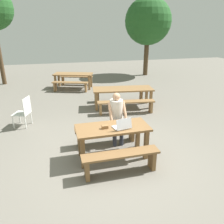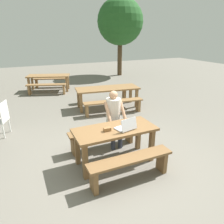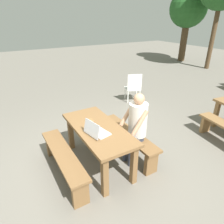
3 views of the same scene
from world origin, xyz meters
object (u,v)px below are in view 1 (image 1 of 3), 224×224
at_px(laptop, 122,126).
at_px(plastic_chair, 24,111).
at_px(small_pouch, 105,127).
at_px(picnic_table_rear, 73,76).
at_px(person_seated, 117,114).
at_px(picnic_table_mid, 123,91).
at_px(tree_right, 148,22).
at_px(picnic_table_front, 113,132).

height_order(laptop, plastic_chair, laptop).
xyz_separation_m(small_pouch, picnic_table_rear, (-0.10, 6.52, -0.18)).
distance_m(laptop, person_seated, 0.74).
distance_m(person_seated, plastic_chair, 2.95).
xyz_separation_m(picnic_table_mid, tree_right, (3.17, 5.38, 2.52)).
relative_size(picnic_table_front, picnic_table_mid, 0.71).
xyz_separation_m(picnic_table_front, small_pouch, (-0.18, -0.04, 0.17)).
xyz_separation_m(picnic_table_front, person_seated, (0.26, 0.61, 0.16)).
bearing_deg(person_seated, laptop, -96.48).
height_order(picnic_table_mid, tree_right, tree_right).
bearing_deg(picnic_table_mid, small_pouch, -105.88).
height_order(small_pouch, tree_right, tree_right).
relative_size(picnic_table_mid, picnic_table_rear, 1.14).
xyz_separation_m(laptop, person_seated, (0.08, 0.73, -0.03)).
bearing_deg(picnic_table_rear, picnic_table_mid, -45.73).
height_order(person_seated, picnic_table_rear, person_seated).
bearing_deg(picnic_table_front, laptop, -33.82).
bearing_deg(laptop, picnic_table_rear, -97.36).
height_order(laptop, picnic_table_rear, laptop).
distance_m(small_pouch, plastic_chair, 3.07).
relative_size(small_pouch, picnic_table_rear, 0.07).
xyz_separation_m(person_seated, plastic_chair, (-2.39, 1.70, -0.32)).
bearing_deg(plastic_chair, small_pouch, 60.37).
distance_m(picnic_table_front, picnic_table_rear, 6.48).
distance_m(picnic_table_front, tree_right, 9.98).
xyz_separation_m(picnic_table_front, laptop, (0.18, -0.12, 0.19)).
relative_size(picnic_table_mid, tree_right, 0.51).
distance_m(picnic_table_mid, tree_right, 6.73).
distance_m(small_pouch, tree_right, 10.06).
height_order(plastic_chair, picnic_table_rear, plastic_chair).
bearing_deg(plastic_chair, picnic_table_rear, 176.90).
xyz_separation_m(laptop, small_pouch, (-0.37, 0.08, -0.02)).
bearing_deg(laptop, plastic_chair, -57.87).
distance_m(picnic_table_mid, picnic_table_rear, 3.59).
bearing_deg(tree_right, small_pouch, -117.98).
relative_size(picnic_table_rear, tree_right, 0.44).
height_order(plastic_chair, picnic_table_mid, plastic_chair).
height_order(laptop, picnic_table_mid, laptop).
relative_size(picnic_table_front, picnic_table_rear, 0.81).
xyz_separation_m(laptop, picnic_table_mid, (1.06, 3.34, -0.20)).
bearing_deg(person_seated, picnic_table_rear, 95.37).
distance_m(laptop, plastic_chair, 3.37).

